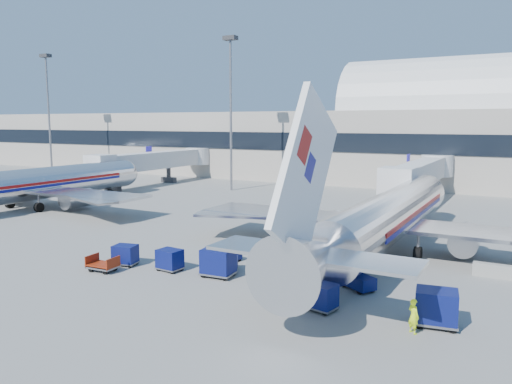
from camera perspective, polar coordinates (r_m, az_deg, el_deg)
The scene contains 19 objects.
ground at distance 40.09m, azimuth -1.15°, elevation -6.73°, with size 260.00×260.00×0.00m, color gray.
terminal at distance 95.44m, azimuth 8.77°, elevation 6.29°, with size 170.00×28.15×21.00m.
airliner_main at distance 39.85m, azimuth 14.75°, elevation -2.77°, with size 32.00×37.26×12.07m.
airliner_mid at distance 64.43m, azimuth -24.38°, elevation 0.80°, with size 32.00×37.26×12.07m.
jetbridge_near at distance 65.71m, azimuth 18.46°, elevation 2.11°, with size 4.40×27.50×6.25m.
jetbridge_mid at distance 84.15m, azimuth -10.93°, elevation 3.57°, with size 4.40×27.50×6.25m.
mast_far_west at distance 101.86m, azimuth -22.69°, elevation 9.96°, with size 2.00×1.20×22.60m.
mast_west at distance 74.94m, azimuth -2.91°, elevation 11.50°, with size 2.00×1.20×22.60m.
barrier_near at distance 36.85m, azimuth 25.86°, elevation -8.15°, with size 3.00×0.55×0.90m, color #9E9E96.
tug_lead at distance 34.77m, azimuth -4.35°, elevation -7.81°, with size 2.75×2.23×1.61m.
tug_right at distance 31.69m, azimuth 11.43°, elevation -9.64°, with size 2.52×2.14×1.47m.
tug_left at distance 36.68m, azimuth -3.34°, elevation -7.17°, with size 1.44×2.19×1.32m.
cart_train_a at distance 33.45m, azimuth -4.33°, elevation -7.97°, with size 2.26×1.80×1.87m.
cart_train_b at distance 35.20m, azimuth -9.83°, elevation -7.60°, with size 1.78×1.41×1.49m.
cart_train_c at distance 37.18m, azimuth -14.71°, elevation -6.93°, with size 1.89×1.59×1.46m.
cart_solo_near at distance 27.94m, azimuth 7.42°, elevation -11.71°, with size 1.91×1.59×1.49m.
cart_solo_far at distance 27.17m, azimuth 19.93°, elevation -12.26°, with size 2.35×1.93×1.87m.
cart_open_red at distance 36.22m, azimuth -17.06°, elevation -8.08°, with size 2.06×1.52×0.53m.
ramp_worker at distance 26.02m, azimuth 17.55°, elevation -13.37°, with size 0.63×0.42×1.73m, color #BDE618.
Camera 1 is at (19.51, -33.51, 10.17)m, focal length 35.00 mm.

